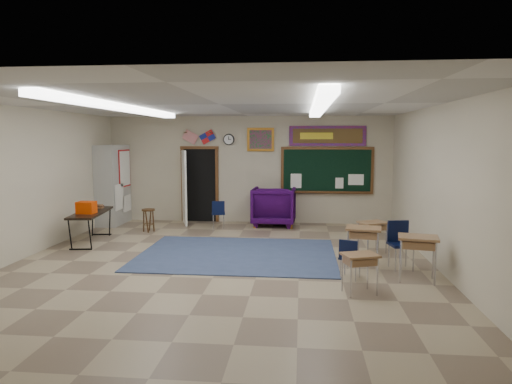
# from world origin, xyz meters

# --- Properties ---
(floor) EXTENTS (9.00, 9.00, 0.00)m
(floor) POSITION_xyz_m (0.00, 0.00, 0.00)
(floor) COLOR #9D8B6C
(floor) RESTS_ON ground
(back_wall) EXTENTS (8.00, 0.04, 3.00)m
(back_wall) POSITION_xyz_m (0.00, 4.50, 1.50)
(back_wall) COLOR beige
(back_wall) RESTS_ON floor
(front_wall) EXTENTS (8.00, 0.04, 3.00)m
(front_wall) POSITION_xyz_m (0.00, -4.50, 1.50)
(front_wall) COLOR beige
(front_wall) RESTS_ON floor
(left_wall) EXTENTS (0.04, 9.00, 3.00)m
(left_wall) POSITION_xyz_m (-4.00, 0.00, 1.50)
(left_wall) COLOR beige
(left_wall) RESTS_ON floor
(right_wall) EXTENTS (0.04, 9.00, 3.00)m
(right_wall) POSITION_xyz_m (4.00, 0.00, 1.50)
(right_wall) COLOR beige
(right_wall) RESTS_ON floor
(ceiling) EXTENTS (8.00, 9.00, 0.04)m
(ceiling) POSITION_xyz_m (0.00, 0.00, 3.00)
(ceiling) COLOR silver
(ceiling) RESTS_ON back_wall
(area_rug) EXTENTS (4.00, 3.00, 0.02)m
(area_rug) POSITION_xyz_m (0.20, 0.80, 0.01)
(area_rug) COLOR #38466A
(area_rug) RESTS_ON floor
(fluorescent_strips) EXTENTS (3.86, 6.00, 0.10)m
(fluorescent_strips) POSITION_xyz_m (0.00, 0.00, 2.94)
(fluorescent_strips) COLOR white
(fluorescent_strips) RESTS_ON ceiling
(doorway) EXTENTS (1.10, 0.89, 2.16)m
(doorway) POSITION_xyz_m (-1.50, 4.35, 1.06)
(doorway) COLOR black
(doorway) RESTS_ON back_wall
(chalkboard) EXTENTS (2.55, 0.14, 1.30)m
(chalkboard) POSITION_xyz_m (2.20, 4.46, 1.46)
(chalkboard) COLOR brown
(chalkboard) RESTS_ON back_wall
(bulletin_board) EXTENTS (2.10, 0.05, 0.55)m
(bulletin_board) POSITION_xyz_m (2.20, 4.47, 2.45)
(bulletin_board) COLOR #B31F0F
(bulletin_board) RESTS_ON back_wall
(framed_art_print) EXTENTS (0.75, 0.05, 0.65)m
(framed_art_print) POSITION_xyz_m (0.35, 4.47, 2.35)
(framed_art_print) COLOR #A3671F
(framed_art_print) RESTS_ON back_wall
(wall_clock) EXTENTS (0.32, 0.05, 0.32)m
(wall_clock) POSITION_xyz_m (-0.55, 4.47, 2.35)
(wall_clock) COLOR black
(wall_clock) RESTS_ON back_wall
(wall_flags) EXTENTS (1.16, 0.06, 0.70)m
(wall_flags) POSITION_xyz_m (-1.40, 4.44, 2.48)
(wall_flags) COLOR red
(wall_flags) RESTS_ON back_wall
(storage_cabinet) EXTENTS (0.59, 1.25, 2.20)m
(storage_cabinet) POSITION_xyz_m (-3.71, 3.85, 1.10)
(storage_cabinet) COLOR #A4A4A0
(storage_cabinet) RESTS_ON floor
(wingback_armchair) EXTENTS (1.19, 1.22, 1.07)m
(wingback_armchair) POSITION_xyz_m (0.76, 4.07, 0.53)
(wingback_armchair) COLOR #240537
(wingback_armchair) RESTS_ON floor
(student_chair_reading) EXTENTS (0.43, 0.43, 0.74)m
(student_chair_reading) POSITION_xyz_m (-0.70, 3.57, 0.37)
(student_chair_reading) COLOR black
(student_chair_reading) RESTS_ON floor
(student_chair_desk_a) EXTENTS (0.45, 0.45, 0.70)m
(student_chair_desk_a) POSITION_xyz_m (2.35, -0.61, 0.35)
(student_chair_desk_a) COLOR black
(student_chair_desk_a) RESTS_ON floor
(student_chair_desk_b) EXTENTS (0.51, 0.51, 0.87)m
(student_chair_desk_b) POSITION_xyz_m (3.33, 0.05, 0.44)
(student_chair_desk_b) COLOR black
(student_chair_desk_b) RESTS_ON floor
(student_desk_front_left) EXTENTS (0.70, 0.57, 0.75)m
(student_desk_front_left) POSITION_xyz_m (2.65, 0.12, 0.42)
(student_desk_front_left) COLOR olive
(student_desk_front_left) RESTS_ON floor
(student_desk_front_right) EXTENTS (0.68, 0.62, 0.66)m
(student_desk_front_right) POSITION_xyz_m (2.99, 1.24, 0.37)
(student_desk_front_right) COLOR olive
(student_desk_front_right) RESTS_ON floor
(student_desk_back_left) EXTENTS (0.62, 0.54, 0.63)m
(student_desk_back_left) POSITION_xyz_m (2.41, -1.36, 0.35)
(student_desk_back_left) COLOR olive
(student_desk_back_left) RESTS_ON floor
(student_desk_back_right) EXTENTS (0.72, 0.59, 0.77)m
(student_desk_back_right) POSITION_xyz_m (3.45, -0.63, 0.43)
(student_desk_back_right) COLOR olive
(student_desk_back_right) RESTS_ON floor
(folding_table) EXTENTS (0.81, 1.78, 0.98)m
(folding_table) POSITION_xyz_m (-3.31, 1.59, 0.39)
(folding_table) COLOR black
(folding_table) RESTS_ON floor
(wooden_stool) EXTENTS (0.33, 0.33, 0.59)m
(wooden_stool) POSITION_xyz_m (-2.39, 2.88, 0.30)
(wooden_stool) COLOR #503418
(wooden_stool) RESTS_ON floor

